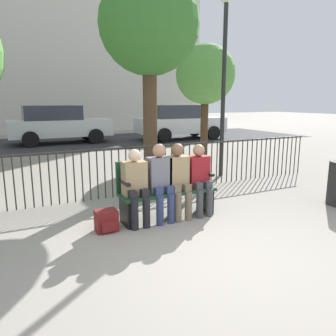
# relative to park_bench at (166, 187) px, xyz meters

# --- Properties ---
(ground_plane) EXTENTS (80.00, 80.00, 0.00)m
(ground_plane) POSITION_rel_park_bench_xyz_m (0.00, -1.75, -0.49)
(ground_plane) COLOR gray
(park_bench) EXTENTS (1.53, 0.45, 0.92)m
(park_bench) POSITION_rel_park_bench_xyz_m (0.00, 0.00, 0.00)
(park_bench) COLOR #14381E
(park_bench) RESTS_ON ground
(seated_person_0) EXTENTS (0.34, 0.39, 1.13)m
(seated_person_0) POSITION_rel_park_bench_xyz_m (-0.55, -0.13, 0.14)
(seated_person_0) COLOR black
(seated_person_0) RESTS_ON ground
(seated_person_1) EXTENTS (0.34, 0.39, 1.18)m
(seated_person_1) POSITION_rel_park_bench_xyz_m (-0.15, -0.13, 0.17)
(seated_person_1) COLOR navy
(seated_person_1) RESTS_ON ground
(seated_person_2) EXTENTS (0.34, 0.39, 1.17)m
(seated_person_2) POSITION_rel_park_bench_xyz_m (0.15, -0.13, 0.17)
(seated_person_2) COLOR brown
(seated_person_2) RESTS_ON ground
(seated_person_3) EXTENTS (0.34, 0.39, 1.13)m
(seated_person_3) POSITION_rel_park_bench_xyz_m (0.53, -0.13, 0.15)
(seated_person_3) COLOR #3D3D42
(seated_person_3) RESTS_ON ground
(backpack) EXTENTS (0.30, 0.27, 0.30)m
(backpack) POSITION_rel_park_bench_xyz_m (-1.01, -0.17, -0.34)
(backpack) COLOR maroon
(backpack) RESTS_ON ground
(fence_railing) EXTENTS (9.01, 0.03, 0.95)m
(fence_railing) POSITION_rel_park_bench_xyz_m (-0.02, 1.40, 0.07)
(fence_railing) COLOR #2D2823
(fence_railing) RESTS_ON ground
(tree_2) EXTENTS (1.93, 1.93, 3.62)m
(tree_2) POSITION_rel_park_bench_xyz_m (3.81, 4.83, 2.14)
(tree_2) COLOR #422D1E
(tree_2) RESTS_ON ground
(tree_3) EXTENTS (2.11, 2.11, 4.43)m
(tree_3) POSITION_rel_park_bench_xyz_m (0.71, 2.22, 2.84)
(tree_3) COLOR #4C3823
(tree_3) RESTS_ON ground
(lamp_post) EXTENTS (0.28, 0.28, 4.22)m
(lamp_post) POSITION_rel_park_bench_xyz_m (2.50, 2.01, 2.25)
(lamp_post) COLOR black
(lamp_post) RESTS_ON ground
(street_surface) EXTENTS (24.00, 6.00, 0.01)m
(street_surface) POSITION_rel_park_bench_xyz_m (0.00, 10.25, -0.48)
(street_surface) COLOR #2B2B2D
(street_surface) RESTS_ON ground
(parked_car_0) EXTENTS (4.20, 1.94, 1.62)m
(parked_car_0) POSITION_rel_park_bench_xyz_m (-0.08, 10.34, 0.36)
(parked_car_0) COLOR silver
(parked_car_0) RESTS_ON ground
(parked_car_2) EXTENTS (4.20, 1.94, 1.62)m
(parked_car_2) POSITION_rel_park_bench_xyz_m (5.33, 9.39, 0.36)
(parked_car_2) COLOR silver
(parked_car_2) RESTS_ON ground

